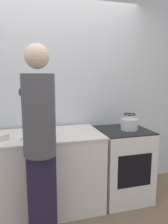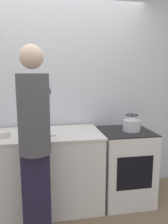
# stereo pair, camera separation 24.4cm
# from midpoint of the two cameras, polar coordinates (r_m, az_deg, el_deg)

# --- Properties ---
(ground_plane) EXTENTS (12.00, 12.00, 0.00)m
(ground_plane) POSITION_cam_midpoint_polar(r_m,az_deg,el_deg) (2.62, -4.67, -26.84)
(ground_plane) COLOR #7A664C
(wall_back) EXTENTS (8.00, 0.05, 2.60)m
(wall_back) POSITION_cam_midpoint_polar(r_m,az_deg,el_deg) (2.88, -6.54, 4.40)
(wall_back) COLOR silver
(wall_back) RESTS_ON ground_plane
(counter) EXTENTS (1.78, 0.71, 0.90)m
(counter) POSITION_cam_midpoint_polar(r_m,az_deg,el_deg) (2.69, -12.55, -14.95)
(counter) COLOR silver
(counter) RESTS_ON ground_plane
(oven) EXTENTS (0.60, 0.62, 0.89)m
(oven) POSITION_cam_midpoint_polar(r_m,az_deg,el_deg) (2.87, 13.10, -13.45)
(oven) COLOR silver
(oven) RESTS_ON ground_plane
(person) EXTENTS (0.32, 0.57, 1.82)m
(person) POSITION_cam_midpoint_polar(r_m,az_deg,el_deg) (2.01, -9.38, -6.47)
(person) COLOR #231D35
(person) RESTS_ON ground_plane
(cutting_board) EXTENTS (0.38, 0.21, 0.02)m
(cutting_board) POSITION_cam_midpoint_polar(r_m,az_deg,el_deg) (2.48, -9.16, -5.71)
(cutting_board) COLOR silver
(cutting_board) RESTS_ON counter
(knife) EXTENTS (0.24, 0.06, 0.01)m
(knife) POSITION_cam_midpoint_polar(r_m,az_deg,el_deg) (2.47, -8.79, -5.48)
(knife) COLOR silver
(knife) RESTS_ON cutting_board
(kettle) EXTENTS (0.21, 0.21, 0.20)m
(kettle) POSITION_cam_midpoint_polar(r_m,az_deg,el_deg) (2.70, 14.91, -3.10)
(kettle) COLOR silver
(kettle) RESTS_ON oven
(bowl_prep) EXTENTS (0.17, 0.17, 0.06)m
(bowl_prep) POSITION_cam_midpoint_polar(r_m,az_deg,el_deg) (2.47, -17.93, -5.60)
(bowl_prep) COLOR silver
(bowl_prep) RESTS_ON counter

